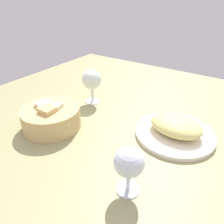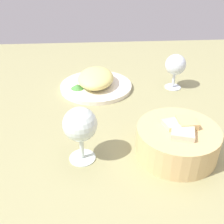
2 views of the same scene
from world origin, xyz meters
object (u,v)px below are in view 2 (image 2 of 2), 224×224
wine_glass_near (80,126)px  wine_glass_far (175,66)px  bread_basket (177,140)px  plate (96,86)px

wine_glass_near → wine_glass_far: size_ratio=1.12×
bread_basket → wine_glass_far: 37.04cm
wine_glass_near → bread_basket: bearing=90.8°
bread_basket → wine_glass_far: (-35.71, 8.79, 4.40)cm
plate → wine_glass_far: 28.72cm
bread_basket → wine_glass_far: size_ratio=1.59×
bread_basket → wine_glass_near: (0.34, -22.91, 5.54)cm
bread_basket → wine_glass_near: wine_glass_near is taller
plate → wine_glass_far: wine_glass_far is taller
plate → wine_glass_near: size_ratio=1.83×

